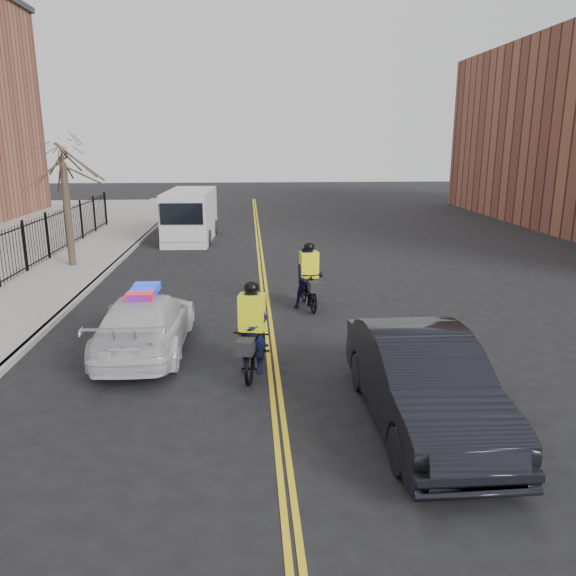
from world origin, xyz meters
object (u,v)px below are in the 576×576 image
Objects in this scene: dark_sedan at (423,381)px; cyclist_near at (252,341)px; cargo_van at (190,216)px; police_cruiser at (146,323)px; cyclist_far at (309,282)px.

dark_sedan is 2.31× the size of cyclist_near.
cargo_van is (-6.03, 20.22, 0.39)m from dark_sedan.
police_cruiser is 16.10m from cargo_van.
cargo_van is (-0.49, 16.08, 0.53)m from police_cruiser.
dark_sedan is at bearing 143.87° from police_cruiser.
police_cruiser is 0.79× the size of cargo_van.
cyclist_far is at bearing 98.50° from dark_sedan.
dark_sedan is 0.84× the size of cargo_van.
police_cruiser is 2.98m from cyclist_near.
cargo_van is at bearing -87.66° from police_cruiser.
dark_sedan is 2.47× the size of cyclist_far.
cyclist_far reaches higher than dark_sedan.
cyclist_near is at bearing 149.88° from police_cruiser.
cargo_van reaches higher than police_cruiser.
cargo_van reaches higher than cyclist_near.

